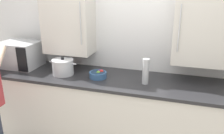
# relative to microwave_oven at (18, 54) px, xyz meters

# --- Properties ---
(back_wall_tiled) EXTENTS (4.39, 0.44, 2.62)m
(back_wall_tiled) POSITION_rel_microwave_oven_xyz_m (1.47, 0.31, 0.25)
(back_wall_tiled) COLOR white
(back_wall_tiled) RESTS_ON ground_plane
(counter_unit) EXTENTS (3.83, 0.71, 0.95)m
(counter_unit) POSITION_rel_microwave_oven_xyz_m (1.47, -0.04, -0.64)
(counter_unit) COLOR beige
(counter_unit) RESTS_ON ground_plane
(microwave_oven) EXTENTS (0.55, 0.75, 0.33)m
(microwave_oven) POSITION_rel_microwave_oven_xyz_m (0.00, 0.00, 0.00)
(microwave_oven) COLOR #B7BABF
(microwave_oven) RESTS_ON counter_unit
(fruit_bowl) EXTENTS (0.20, 0.20, 0.09)m
(fruit_bowl) POSITION_rel_microwave_oven_xyz_m (1.15, -0.08, -0.12)
(fruit_bowl) COLOR #335684
(fruit_bowl) RESTS_ON counter_unit
(thermos_flask) EXTENTS (0.07, 0.07, 0.28)m
(thermos_flask) POSITION_rel_microwave_oven_xyz_m (1.70, -0.10, -0.02)
(thermos_flask) COLOR #B7BABF
(thermos_flask) RESTS_ON counter_unit
(stock_pot) EXTENTS (0.35, 0.26, 0.22)m
(stock_pot) POSITION_rel_microwave_oven_xyz_m (0.70, -0.10, -0.07)
(stock_pot) COLOR #B7BABF
(stock_pot) RESTS_ON counter_unit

